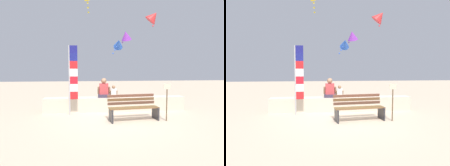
# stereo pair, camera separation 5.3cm
# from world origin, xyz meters

# --- Properties ---
(ground_plane) EXTENTS (40.00, 40.00, 0.00)m
(ground_plane) POSITION_xyz_m (0.00, 0.00, 0.00)
(ground_plane) COLOR #C4AD91
(seawall_ledge) EXTENTS (5.92, 0.53, 0.59)m
(seawall_ledge) POSITION_xyz_m (0.00, 1.40, 0.30)
(seawall_ledge) COLOR beige
(seawall_ledge) RESTS_ON ground
(park_bench) EXTENTS (1.81, 0.81, 0.88)m
(park_bench) POSITION_xyz_m (0.45, -0.10, 0.42)
(park_bench) COLOR brown
(park_bench) RESTS_ON ground
(person_adult) EXTENTS (0.53, 0.39, 0.81)m
(person_adult) POSITION_xyz_m (-0.49, 1.38, 0.91)
(person_adult) COLOR #3B3349
(person_adult) RESTS_ON seawall_ledge
(person_child) EXTENTS (0.33, 0.24, 0.50)m
(person_child) POSITION_xyz_m (-0.08, 1.39, 0.79)
(person_child) COLOR tan
(person_child) RESTS_ON seawall_ledge
(flag_banner) EXTENTS (0.34, 0.05, 2.68)m
(flag_banner) POSITION_xyz_m (-1.75, 0.85, 1.52)
(flag_banner) COLOR #B7B7BC
(flag_banner) RESTS_ON ground
(kite_blue) EXTENTS (0.60, 0.74, 0.94)m
(kite_blue) POSITION_xyz_m (0.48, 3.94, 3.15)
(kite_blue) COLOR blue
(kite_purple) EXTENTS (0.83, 0.89, 1.09)m
(kite_purple) POSITION_xyz_m (0.90, 3.98, 3.59)
(kite_purple) COLOR purple
(kite_red) EXTENTS (0.99, 0.88, 0.99)m
(kite_red) POSITION_xyz_m (2.29, 3.55, 4.54)
(kite_red) COLOR red
(sign_post) EXTENTS (0.24, 0.05, 1.29)m
(sign_post) POSITION_xyz_m (1.58, -0.34, 0.76)
(sign_post) COLOR brown
(sign_post) RESTS_ON ground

